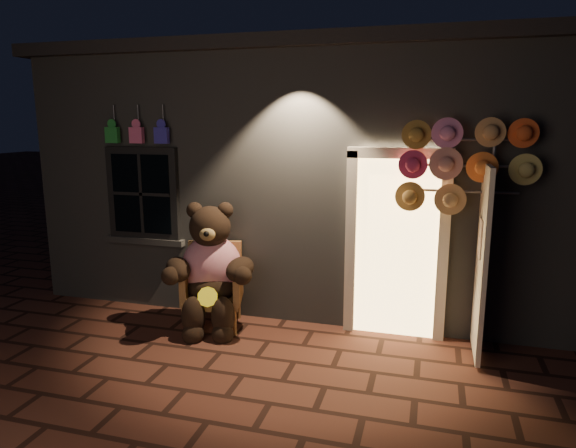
% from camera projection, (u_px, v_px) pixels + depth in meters
% --- Properties ---
extents(ground, '(60.00, 60.00, 0.00)m').
position_uv_depth(ground, '(242.00, 375.00, 5.09)').
color(ground, '#522B1F').
rests_on(ground, ground).
extents(shop_building, '(7.30, 5.95, 3.51)m').
position_uv_depth(shop_building, '(326.00, 166.00, 8.51)').
color(shop_building, slate).
rests_on(shop_building, ground).
extents(wicker_armchair, '(0.83, 0.79, 1.01)m').
position_uv_depth(wicker_armchair, '(214.00, 285.00, 6.28)').
color(wicker_armchair, '#A2743E').
rests_on(wicker_armchair, ground).
extents(teddy_bear, '(1.11, 1.01, 1.59)m').
position_uv_depth(teddy_bear, '(211.00, 270.00, 6.11)').
color(teddy_bear, '#BB1436').
rests_on(teddy_bear, ground).
extents(hat_rack, '(1.41, 0.22, 2.49)m').
position_uv_depth(hat_rack, '(461.00, 163.00, 5.36)').
color(hat_rack, '#59595E').
rests_on(hat_rack, ground).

